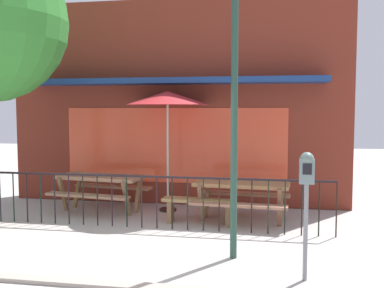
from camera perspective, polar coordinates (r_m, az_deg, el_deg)
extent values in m
plane|color=#AEA8A1|center=(6.32, -10.99, -15.64)|extent=(40.00, 40.00, 0.00)
cube|color=#3B231A|center=(10.49, -2.01, -7.43)|extent=(7.80, 0.54, 0.01)
cube|color=maroon|center=(10.27, -2.05, 5.32)|extent=(7.80, 0.50, 4.63)
cube|color=#E54C2D|center=(10.05, -2.34, -0.18)|extent=(5.07, 0.02, 1.70)
cube|color=navy|center=(9.68, -2.84, 8.10)|extent=(6.63, 0.74, 0.12)
cube|color=black|center=(8.07, -5.56, -4.20)|extent=(6.56, 0.04, 0.04)
cylinder|color=black|center=(9.40, -23.49, -6.25)|extent=(0.02, 0.02, 0.95)
cylinder|color=black|center=(9.25, -22.01, -6.38)|extent=(0.02, 0.02, 0.95)
cylinder|color=black|center=(9.10, -20.48, -6.50)|extent=(0.02, 0.02, 0.95)
cylinder|color=black|center=(8.96, -18.90, -6.63)|extent=(0.02, 0.02, 0.95)
cylinder|color=black|center=(8.83, -17.27, -6.76)|extent=(0.02, 0.02, 0.95)
cylinder|color=black|center=(8.70, -15.59, -6.88)|extent=(0.02, 0.02, 0.95)
cylinder|color=black|center=(8.59, -13.87, -7.00)|extent=(0.02, 0.02, 0.95)
cylinder|color=black|center=(8.48, -12.09, -7.12)|extent=(0.02, 0.02, 0.95)
cylinder|color=black|center=(8.37, -10.27, -7.24)|extent=(0.02, 0.02, 0.95)
cylinder|color=black|center=(8.28, -8.41, -7.35)|extent=(0.02, 0.02, 0.95)
cylinder|color=black|center=(8.19, -6.50, -7.45)|extent=(0.02, 0.02, 0.95)
cylinder|color=black|center=(8.12, -4.56, -7.55)|extent=(0.02, 0.02, 0.95)
cylinder|color=black|center=(8.05, -2.58, -7.64)|extent=(0.02, 0.02, 0.95)
cylinder|color=black|center=(8.00, -0.57, -7.72)|extent=(0.02, 0.02, 0.95)
cylinder|color=black|center=(7.95, 1.47, -7.80)|extent=(0.02, 0.02, 0.95)
cylinder|color=black|center=(7.91, 3.53, -7.86)|extent=(0.02, 0.02, 0.95)
cylinder|color=black|center=(7.89, 5.60, -7.92)|extent=(0.02, 0.02, 0.95)
cylinder|color=black|center=(7.87, 7.69, -7.96)|extent=(0.02, 0.02, 0.95)
cylinder|color=black|center=(7.86, 9.79, -8.00)|extent=(0.02, 0.02, 0.95)
cylinder|color=black|center=(7.87, 11.89, -8.02)|extent=(0.02, 0.02, 0.95)
cylinder|color=black|center=(7.88, 13.98, -8.04)|extent=(0.02, 0.02, 0.95)
cylinder|color=black|center=(7.91, 16.06, -8.04)|extent=(0.02, 0.02, 0.95)
cylinder|color=black|center=(7.94, 18.13, -8.03)|extent=(0.02, 0.02, 0.95)
cube|color=#A27556|center=(9.58, -11.70, -4.17)|extent=(1.88, 0.99, 0.07)
cube|color=#9E7354|center=(9.16, -13.37, -6.50)|extent=(1.82, 0.50, 0.05)
cube|color=#A07455|center=(10.10, -10.13, -5.42)|extent=(1.82, 0.50, 0.05)
cube|color=brown|center=(9.79, -16.26, -6.27)|extent=(0.12, 0.36, 0.78)
cube|color=olive|center=(10.25, -14.51, -5.75)|extent=(0.12, 0.36, 0.78)
cube|color=olive|center=(9.06, -8.44, -7.00)|extent=(0.12, 0.36, 0.78)
cube|color=olive|center=(9.55, -6.95, -6.38)|extent=(0.12, 0.36, 0.78)
cube|color=#9D6D43|center=(8.58, 6.42, -5.11)|extent=(1.85, 0.90, 0.07)
cube|color=#A06C53|center=(8.10, 5.84, -7.83)|extent=(1.81, 0.40, 0.05)
cube|color=#A16F4F|center=(9.17, 6.89, -6.39)|extent=(1.81, 0.40, 0.05)
cube|color=#8C6347|center=(8.52, 1.16, -7.69)|extent=(0.10, 0.35, 0.78)
cube|color=#8C6142|center=(9.05, 1.99, -6.96)|extent=(0.10, 0.35, 0.78)
cube|color=brown|center=(8.31, 11.21, -8.08)|extent=(0.10, 0.35, 0.78)
cube|color=olive|center=(8.86, 11.43, -7.31)|extent=(0.10, 0.35, 0.78)
cylinder|color=black|center=(9.58, -3.12, -8.43)|extent=(0.36, 0.36, 0.05)
cylinder|color=beige|center=(9.38, -3.15, -1.12)|extent=(0.04, 0.04, 2.50)
cone|color=red|center=(9.34, -3.18, 5.96)|extent=(1.75, 1.75, 0.29)
cube|color=#A17D4B|center=(8.42, 0.90, -7.28)|extent=(1.42, 0.41, 0.06)
cube|color=brown|center=(8.61, -2.77, -8.55)|extent=(0.08, 0.29, 0.45)
cube|color=brown|center=(8.36, 4.69, -8.95)|extent=(0.08, 0.29, 0.45)
cylinder|color=gray|center=(5.85, 14.42, -10.97)|extent=(0.06, 0.06, 1.24)
cube|color=slate|center=(5.70, 14.57, -3.43)|extent=(0.18, 0.14, 0.31)
sphere|color=slate|center=(5.68, 14.60, -1.87)|extent=(0.17, 0.17, 0.17)
cube|color=black|center=(5.62, 14.64, -3.15)|extent=(0.11, 0.01, 0.14)
cylinder|color=#244236|center=(6.35, 5.45, 2.10)|extent=(0.10, 0.10, 3.81)
cube|color=gray|center=(5.85, -13.01, -17.37)|extent=(10.93, 0.20, 0.11)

